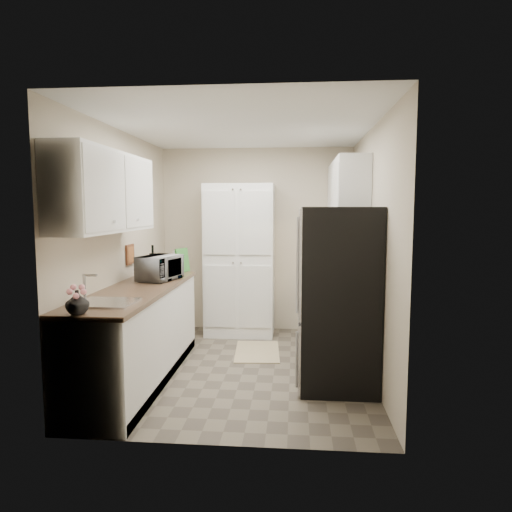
# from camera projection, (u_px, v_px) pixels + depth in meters

# --- Properties ---
(ground) EXTENTS (3.20, 3.20, 0.00)m
(ground) POSITION_uv_depth(u_px,v_px,m) (244.00, 368.00, 4.84)
(ground) COLOR #665B4C
(ground) RESTS_ON ground
(room_shell) EXTENTS (2.64, 3.24, 2.52)m
(room_shell) POSITION_uv_depth(u_px,v_px,m) (242.00, 214.00, 4.66)
(room_shell) COLOR beige
(room_shell) RESTS_ON ground
(pantry_cabinet) EXTENTS (0.90, 0.55, 2.00)m
(pantry_cabinet) POSITION_uv_depth(u_px,v_px,m) (240.00, 260.00, 6.06)
(pantry_cabinet) COLOR white
(pantry_cabinet) RESTS_ON ground
(base_cabinet_left) EXTENTS (0.60, 2.30, 0.88)m
(base_cabinet_left) POSITION_uv_depth(u_px,v_px,m) (138.00, 336.00, 4.46)
(base_cabinet_left) COLOR white
(base_cabinet_left) RESTS_ON ground
(countertop_left) EXTENTS (0.63, 2.33, 0.04)m
(countertop_left) POSITION_uv_depth(u_px,v_px,m) (137.00, 290.00, 4.41)
(countertop_left) COLOR brown
(countertop_left) RESTS_ON base_cabinet_left
(base_cabinet_right) EXTENTS (0.60, 0.80, 0.88)m
(base_cabinet_right) POSITION_uv_depth(u_px,v_px,m) (330.00, 305.00, 5.89)
(base_cabinet_right) COLOR white
(base_cabinet_right) RESTS_ON ground
(countertop_right) EXTENTS (0.63, 0.83, 0.04)m
(countertop_right) POSITION_uv_depth(u_px,v_px,m) (331.00, 270.00, 5.84)
(countertop_right) COLOR brown
(countertop_right) RESTS_ON base_cabinet_right
(electric_range) EXTENTS (0.71, 0.78, 1.13)m
(electric_range) POSITION_uv_depth(u_px,v_px,m) (334.00, 317.00, 5.10)
(electric_range) COLOR #B7B7BC
(electric_range) RESTS_ON ground
(refrigerator) EXTENTS (0.70, 0.72, 1.70)m
(refrigerator) POSITION_uv_depth(u_px,v_px,m) (338.00, 298.00, 4.27)
(refrigerator) COLOR #B7B7BC
(refrigerator) RESTS_ON ground
(microwave) EXTENTS (0.44, 0.55, 0.26)m
(microwave) POSITION_uv_depth(u_px,v_px,m) (160.00, 268.00, 4.87)
(microwave) COLOR silver
(microwave) RESTS_ON countertop_left
(wine_bottle) EXTENTS (0.08, 0.08, 0.31)m
(wine_bottle) POSITION_uv_depth(u_px,v_px,m) (153.00, 261.00, 5.27)
(wine_bottle) COLOR black
(wine_bottle) RESTS_ON countertop_left
(flower_vase) EXTENTS (0.19, 0.19, 0.17)m
(flower_vase) POSITION_uv_depth(u_px,v_px,m) (77.00, 302.00, 3.32)
(flower_vase) COLOR silver
(flower_vase) RESTS_ON countertop_left
(cutting_board) EXTENTS (0.10, 0.22, 0.29)m
(cutting_board) POSITION_uv_depth(u_px,v_px,m) (183.00, 260.00, 5.47)
(cutting_board) COLOR #337E2F
(cutting_board) RESTS_ON countertop_left
(toaster_oven) EXTENTS (0.33, 0.40, 0.22)m
(toaster_oven) POSITION_uv_depth(u_px,v_px,m) (339.00, 260.00, 5.80)
(toaster_oven) COLOR silver
(toaster_oven) RESTS_ON countertop_right
(fruit_basket) EXTENTS (0.35, 0.35, 0.12)m
(fruit_basket) POSITION_uv_depth(u_px,v_px,m) (338.00, 247.00, 5.80)
(fruit_basket) COLOR #E33300
(fruit_basket) RESTS_ON toaster_oven
(kitchen_mat) EXTENTS (0.56, 0.85, 0.01)m
(kitchen_mat) POSITION_uv_depth(u_px,v_px,m) (257.00, 351.00, 5.37)
(kitchen_mat) COLOR #C9B488
(kitchen_mat) RESTS_ON ground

